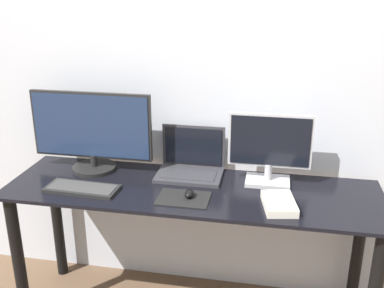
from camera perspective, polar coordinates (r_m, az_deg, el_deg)
wall_back at (r=2.41m, az=1.47°, el=8.34°), size 7.00×0.05×2.50m
desk at (r=2.31m, az=-0.08°, el=-9.16°), size 1.86×0.55×0.76m
monitor_left at (r=2.44m, az=-12.63°, el=1.54°), size 0.66×0.24×0.43m
monitor_right at (r=2.26m, az=9.83°, el=-0.54°), size 0.41×0.16×0.37m
laptop at (r=2.39m, az=-0.13°, el=-2.41°), size 0.34×0.24×0.25m
keyboard at (r=2.29m, az=-13.78°, el=-5.49°), size 0.37×0.16×0.02m
mousepad at (r=2.14m, az=-1.09°, el=-6.91°), size 0.25×0.18×0.00m
mouse at (r=2.14m, az=-0.35°, el=-6.33°), size 0.04×0.07×0.04m
book at (r=2.10m, az=10.99°, el=-7.44°), size 0.18×0.23×0.04m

